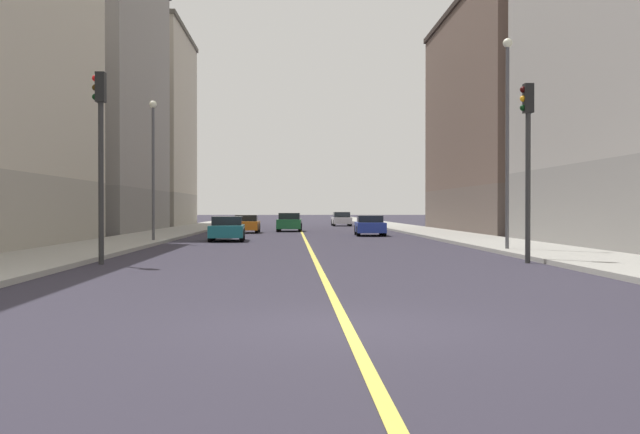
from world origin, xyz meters
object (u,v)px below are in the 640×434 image
Objects in this scene: street_lamp_left_near at (507,123)px; building_left_mid at (521,118)px; car_orange at (247,224)px; street_lamp_right_near at (153,155)px; traffic_light_left_near at (527,146)px; car_green at (289,222)px; car_blue at (370,226)px; building_right_midblock at (80,95)px; traffic_light_right_near at (100,140)px; building_right_distant at (136,129)px; car_white at (341,219)px; car_teal at (227,229)px.

building_left_mid is at bearing 71.98° from street_lamp_left_near.
street_lamp_left_near is 2.03× the size of car_orange.
street_lamp_left_near is 17.36m from street_lamp_right_near.
traffic_light_left_near is 34.58m from car_green.
building_left_mid reaches higher than car_green.
building_right_midblock is at bearing 160.13° from car_blue.
car_green is at bearing 8.78° from building_right_midblock.
building_left_mid reaches higher than traffic_light_right_near.
building_left_mid is 37.36m from building_right_distant.
building_right_distant reaches higher than car_white.
car_green is at bearing 106.71° from street_lamp_left_near.
traffic_light_right_near is 17.17m from car_teal.
building_right_distant is at bearing 102.49° from street_lamp_right_near.
car_orange is (-10.34, 30.06, -2.99)m from traffic_light_left_near.
street_lamp_right_near is 15.67m from car_blue.
car_blue is at bearing -36.06° from car_orange.
car_white is at bearing 118.93° from building_left_mid.
building_right_midblock is at bearing 125.18° from traffic_light_left_near.
street_lamp_left_near reaches higher than traffic_light_left_near.
building_left_mid is 5.88× the size of car_orange.
car_blue is (-2.34, 24.24, -2.99)m from traffic_light_left_near.
traffic_light_right_near is 1.38× the size of car_teal.
building_left_mid is at bearing 29.50° from car_blue.
building_right_midblock is 19.55m from street_lamp_right_near.
street_lamp_right_near reaches higher than car_white.
street_lamp_right_near is at bearing -77.51° from building_right_distant.
car_blue is at bearing 42.38° from car_teal.
building_right_distant is at bearing 119.21° from car_orange.
street_lamp_right_near is at bearing -64.38° from building_right_midblock.
building_right_distant reaches higher than car_teal.
car_green reaches higher than car_teal.
street_lamp_left_near is at bearing -64.96° from car_orange.
building_left_mid is at bearing -33.12° from building_right_distant.
car_green is 1.06× the size of car_teal.
building_right_midblock reaches higher than building_right_distant.
traffic_light_right_near is 0.72× the size of street_lamp_left_near.
traffic_light_right_near is 0.85× the size of street_lamp_right_near.
street_lamp_left_near is 1.89× the size of car_blue.
traffic_light_right_near is 1.30× the size of car_green.
street_lamp_left_near is (23.14, -25.63, -4.71)m from building_right_midblock.
street_lamp_right_near is at bearing 149.96° from street_lamp_left_near.
building_left_mid is 4.03× the size of traffic_light_right_near.
car_teal is at bearing -144.60° from building_left_mid.
street_lamp_left_near is (1.02, 5.75, 1.35)m from traffic_light_left_near.
car_green is (2.98, 3.60, 0.05)m from car_orange.
car_orange is (-19.48, -0.67, -7.52)m from building_left_mid.
street_lamp_left_near is at bearing -47.92° from building_right_midblock.
building_left_mid is 28.56m from street_lamp_right_near.
building_right_midblock is 20.74m from car_teal.
building_right_distant reaches higher than car_blue.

